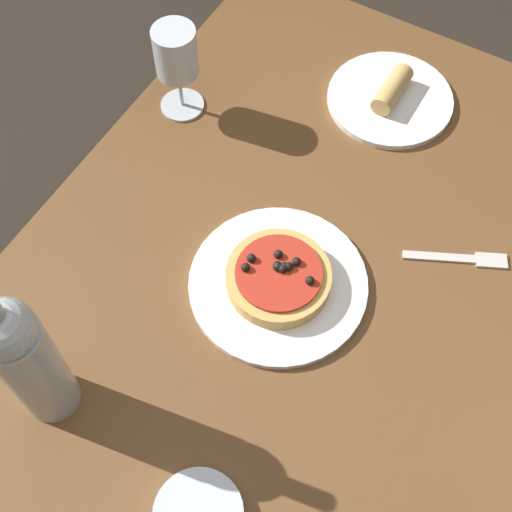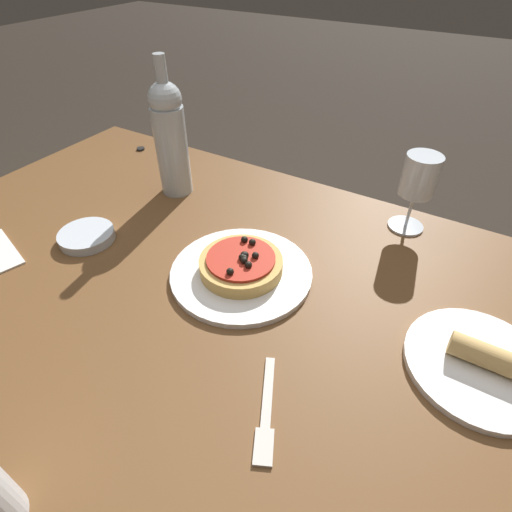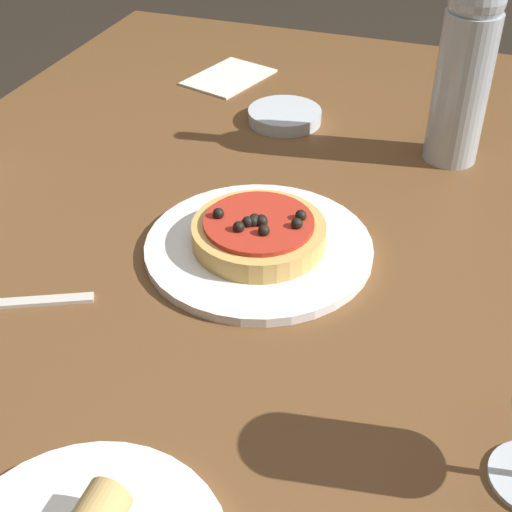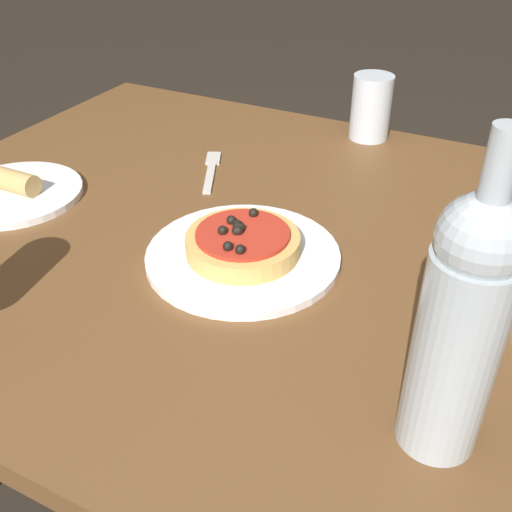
{
  "view_description": "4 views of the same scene",
  "coord_description": "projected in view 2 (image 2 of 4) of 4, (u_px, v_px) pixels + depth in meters",
  "views": [
    {
      "loc": [
        -0.4,
        -0.15,
        1.73
      ],
      "look_at": [
        0.08,
        0.12,
        0.79
      ],
      "focal_mm": 50.0,
      "sensor_mm": 36.0,
      "label": 1
    },
    {
      "loc": [
        0.4,
        -0.41,
        1.28
      ],
      "look_at": [
        0.09,
        0.1,
        0.79
      ],
      "focal_mm": 28.0,
      "sensor_mm": 36.0,
      "label": 2
    },
    {
      "loc": [
        0.74,
        0.31,
        1.27
      ],
      "look_at": [
        0.11,
        0.09,
        0.77
      ],
      "focal_mm": 50.0,
      "sensor_mm": 36.0,
      "label": 3
    },
    {
      "loc": [
        -0.27,
        0.7,
        1.23
      ],
      "look_at": [
        0.03,
        0.11,
        0.78
      ],
      "focal_mm": 42.0,
      "sensor_mm": 36.0,
      "label": 4
    }
  ],
  "objects": [
    {
      "name": "ground_plane",
      "position": [
        215.0,
        457.0,
        1.25
      ],
      "size": [
        14.0,
        14.0,
        0.0
      ],
      "primitive_type": "plane",
      "color": "#2D261E"
    },
    {
      "name": "dinner_plate",
      "position": [
        241.0,
        272.0,
        0.79
      ],
      "size": [
        0.28,
        0.28,
        0.01
      ],
      "color": "white",
      "rests_on": "dining_table"
    },
    {
      "name": "pizza",
      "position": [
        241.0,
        264.0,
        0.77
      ],
      "size": [
        0.16,
        0.16,
        0.04
      ],
      "color": "tan",
      "rests_on": "dinner_plate"
    },
    {
      "name": "bottle_cap",
      "position": [
        141.0,
        149.0,
        1.23
      ],
      "size": [
        0.02,
        0.02,
        0.01
      ],
      "color": "black",
      "rests_on": "dining_table"
    },
    {
      "name": "wine_glass",
      "position": [
        419.0,
        179.0,
        0.84
      ],
      "size": [
        0.08,
        0.08,
        0.18
      ],
      "color": "silver",
      "rests_on": "dining_table"
    },
    {
      "name": "side_plate",
      "position": [
        480.0,
        363.0,
        0.62
      ],
      "size": [
        0.23,
        0.23,
        0.05
      ],
      "color": "white",
      "rests_on": "dining_table"
    },
    {
      "name": "dining_table",
      "position": [
        193.0,
        314.0,
        0.82
      ],
      "size": [
        1.43,
        0.98,
        0.75
      ],
      "color": "brown",
      "rests_on": "ground_plane"
    },
    {
      "name": "fork",
      "position": [
        266.0,
        414.0,
        0.56
      ],
      "size": [
        0.09,
        0.16,
        0.0
      ],
      "rotation": [
        0.0,
        0.0,
        -1.12
      ],
      "color": "beige",
      "rests_on": "dining_table"
    },
    {
      "name": "wine_bottle",
      "position": [
        170.0,
        137.0,
        0.95
      ],
      "size": [
        0.08,
        0.08,
        0.33
      ],
      "color": "#B2BCC1",
      "rests_on": "dining_table"
    },
    {
      "name": "side_bowl",
      "position": [
        88.0,
        235.0,
        0.88
      ],
      "size": [
        0.12,
        0.12,
        0.02
      ],
      "color": "silver",
      "rests_on": "dining_table"
    }
  ]
}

